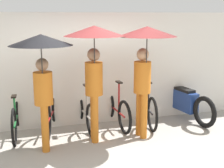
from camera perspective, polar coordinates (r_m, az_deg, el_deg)
name	(u,v)px	position (r m, az deg, el deg)	size (l,w,h in m)	color
ground_plane	(104,161)	(5.19, -1.39, -13.96)	(30.00, 30.00, 0.00)	#9E998E
back_wall	(81,70)	(6.60, -5.72, 2.59)	(11.66, 0.12, 2.37)	silver
parked_bicycle_0	(16,117)	(6.36, -17.10, -5.83)	(0.44, 1.74, 1.07)	black
parked_bicycle_1	(52,113)	(6.38, -11.00, -5.29)	(0.59, 1.80, 1.09)	black
parked_bicycle_2	(84,112)	(6.50, -5.06, -5.11)	(0.44, 1.67, 1.03)	black
parked_bicycle_3	(116,109)	(6.64, 0.73, -4.61)	(0.44, 1.70, 1.01)	black
parked_bicycle_4	(146,106)	(6.84, 6.23, -4.05)	(0.45, 1.75, 1.04)	black
pedestrian_leading	(42,60)	(5.20, -12.72, 4.30)	(1.02, 1.02, 2.02)	#C66B1E
pedestrian_center	(94,51)	(5.47, -3.29, 6.04)	(1.05, 1.05, 2.14)	#C66B1E
pedestrian_trailing	(145,50)	(5.70, 6.13, 6.15)	(1.07, 1.07, 2.12)	#C66B1E
motorcycle	(183,101)	(7.30, 12.93, -3.12)	(0.60, 2.06, 0.90)	black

